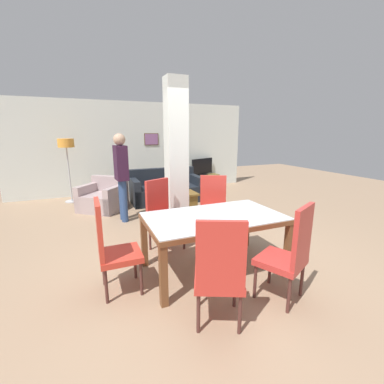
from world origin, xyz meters
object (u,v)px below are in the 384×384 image
Objects in this scene: standing_person at (121,171)px; dining_table at (214,226)px; dining_chair_far_right at (213,207)px; sofa at (166,190)px; dining_chair_far_left at (163,213)px; bottle at (181,189)px; dining_chair_near_right at (290,252)px; tv_stand at (202,181)px; tv_screen at (202,167)px; dining_chair_near_left at (219,271)px; armchair at (103,198)px; floor_lamp at (66,149)px; dining_chair_head_left at (111,245)px; coffee_table at (180,202)px.

dining_table is at bearing 13.57° from standing_person.
dining_chair_far_right reaches higher than sofa.
sofa is (0.88, 2.75, -0.29)m from dining_chair_far_left.
bottle is at bearing -145.02° from dining_chair_far_left.
tv_stand is at bearing 47.96° from dining_chair_near_right.
standing_person is at bearing 18.16° from tv_screen.
dining_table is at bearing 90.00° from dining_chair_near_left.
sofa is at bearing -143.44° from tv_stand.
armchair reaches higher than tv_stand.
floor_lamp is (-3.99, -0.33, 1.20)m from tv_stand.
coffee_table is (1.76, 2.60, -0.35)m from dining_chair_head_left.
bottle is at bearing -75.31° from coffee_table.
dining_chair_head_left is 0.62× the size of standing_person.
dining_table is 5.33m from tv_stand.
tv_stand is at bearing -86.10° from dining_chair_far_right.
dining_chair_head_left reaches higher than tv_stand.
dining_chair_far_left is 1.28× the size of tv_screen.
standing_person is (0.47, 2.49, 0.46)m from dining_chair_head_left.
tv_screen reaches higher than sofa.
standing_person reaches higher than bottle.
dining_table is 1.01m from dining_chair_far_left.
sofa is 1.89m from standing_person.
floor_lamp is (-1.46, 3.64, 0.82)m from dining_chair_far_left.
dining_chair_far_right reaches higher than coffee_table.
sofa is (0.88, 4.61, -0.29)m from dining_chair_near_left.
dining_chair_far_right is 0.98× the size of tv_stand.
dining_table is at bearing 83.10° from sofa.
dining_chair_head_left reaches higher than tv_screen.
dining_chair_near_right is at bearing 15.68° from standing_person.
dining_chair_head_left is 3.10m from bottle.
coffee_table is at bearing 104.69° from bottle.
dining_chair_head_left is 1.25m from dining_chair_far_left.
dining_chair_head_left is 1.00× the size of dining_chair_near_left.
dining_chair_head_left is 1.28× the size of tv_screen.
dining_chair_near_left is at bearing 157.14° from dining_chair_near_right.
dining_table is 1.07× the size of floor_lamp.
coffee_table is at bearing -125.55° from tv_stand.
dining_chair_head_left is 4.66m from floor_lamp.
standing_person is (-0.39, 1.58, 0.46)m from dining_chair_far_left.
dining_chair_far_right is 1.28× the size of tv_screen.
coffee_table is (0.46, 2.60, -0.39)m from dining_table.
dining_chair_near_left reaches higher than sofa.
dining_chair_head_left is 5.96m from tv_stand.
bottle is 2.85m from tv_screen.
dining_chair_far_right is 0.61× the size of sofa.
dining_chair_far_right is 1.66m from bottle.
sofa reaches higher than tv_stand.
floor_lamp reaches higher than dining_chair_near_right.
dining_chair_near_right is 1.43× the size of coffee_table.
floor_lamp is (-1.90, 4.55, 0.78)m from dining_table.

